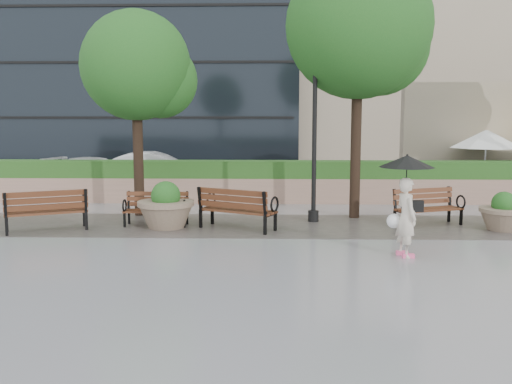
{
  "coord_description": "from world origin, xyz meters",
  "views": [
    {
      "loc": [
        -0.28,
        -11.37,
        2.81
      ],
      "look_at": [
        -0.66,
        1.29,
        1.1
      ],
      "focal_mm": 40.0,
      "sensor_mm": 36.0,
      "label": 1
    }
  ],
  "objects_px": {
    "bench_0": "(47,219)",
    "planter_left": "(166,210)",
    "planter_right": "(503,215)",
    "pedestrian": "(406,195)",
    "bench_2": "(237,217)",
    "lamppost": "(314,150)",
    "car_left": "(97,173)",
    "bench_1": "(156,216)",
    "car_right": "(155,170)",
    "bench_3": "(428,215)"
  },
  "relations": [
    {
      "from": "planter_left",
      "to": "pedestrian",
      "type": "relative_size",
      "value": 0.7
    },
    {
      "from": "planter_left",
      "to": "car_right",
      "type": "bearing_deg",
      "value": 103.5
    },
    {
      "from": "planter_right",
      "to": "car_right",
      "type": "distance_m",
      "value": 12.84
    },
    {
      "from": "car_left",
      "to": "car_right",
      "type": "xyz_separation_m",
      "value": [
        2.31,
        -0.06,
        0.11
      ]
    },
    {
      "from": "bench_1",
      "to": "car_right",
      "type": "height_order",
      "value": "car_right"
    },
    {
      "from": "car_left",
      "to": "planter_left",
      "type": "bearing_deg",
      "value": -137.31
    },
    {
      "from": "pedestrian",
      "to": "planter_right",
      "type": "bearing_deg",
      "value": -64.1
    },
    {
      "from": "bench_0",
      "to": "car_right",
      "type": "bearing_deg",
      "value": -121.29
    },
    {
      "from": "bench_3",
      "to": "car_left",
      "type": "relative_size",
      "value": 0.45
    },
    {
      "from": "bench_0",
      "to": "pedestrian",
      "type": "relative_size",
      "value": 1.0
    },
    {
      "from": "bench_2",
      "to": "car_left",
      "type": "xyz_separation_m",
      "value": [
        -5.96,
        7.95,
        0.29
      ]
    },
    {
      "from": "car_left",
      "to": "car_right",
      "type": "bearing_deg",
      "value": -76.97
    },
    {
      "from": "bench_0",
      "to": "planter_right",
      "type": "xyz_separation_m",
      "value": [
        11.16,
        0.43,
        0.07
      ]
    },
    {
      "from": "bench_2",
      "to": "lamppost",
      "type": "bearing_deg",
      "value": -123.9
    },
    {
      "from": "bench_0",
      "to": "lamppost",
      "type": "bearing_deg",
      "value": 167.79
    },
    {
      "from": "bench_1",
      "to": "car_right",
      "type": "bearing_deg",
      "value": 102.04
    },
    {
      "from": "bench_2",
      "to": "lamppost",
      "type": "xyz_separation_m",
      "value": [
        1.96,
        1.1,
        1.61
      ]
    },
    {
      "from": "bench_0",
      "to": "bench_3",
      "type": "height_order",
      "value": "bench_0"
    },
    {
      "from": "planter_right",
      "to": "car_right",
      "type": "xyz_separation_m",
      "value": [
        -10.19,
        7.81,
        0.33
      ]
    },
    {
      "from": "bench_2",
      "to": "pedestrian",
      "type": "xyz_separation_m",
      "value": [
        3.53,
        -2.58,
        0.92
      ]
    },
    {
      "from": "pedestrian",
      "to": "bench_3",
      "type": "bearing_deg",
      "value": -37.92
    },
    {
      "from": "bench_2",
      "to": "planter_left",
      "type": "xyz_separation_m",
      "value": [
        -1.79,
        0.15,
        0.16
      ]
    },
    {
      "from": "bench_1",
      "to": "car_right",
      "type": "relative_size",
      "value": 0.38
    },
    {
      "from": "bench_1",
      "to": "pedestrian",
      "type": "distance_m",
      "value": 6.43
    },
    {
      "from": "bench_1",
      "to": "planter_right",
      "type": "height_order",
      "value": "planter_right"
    },
    {
      "from": "car_left",
      "to": "bench_0",
      "type": "bearing_deg",
      "value": -156.29
    },
    {
      "from": "bench_1",
      "to": "bench_2",
      "type": "distance_m",
      "value": 2.13
    },
    {
      "from": "lamppost",
      "to": "planter_left",
      "type": "bearing_deg",
      "value": -165.75
    },
    {
      "from": "planter_left",
      "to": "car_left",
      "type": "bearing_deg",
      "value": 118.08
    },
    {
      "from": "bench_0",
      "to": "pedestrian",
      "type": "height_order",
      "value": "pedestrian"
    },
    {
      "from": "bench_0",
      "to": "bench_3",
      "type": "distance_m",
      "value": 9.54
    },
    {
      "from": "bench_0",
      "to": "car_right",
      "type": "relative_size",
      "value": 0.48
    },
    {
      "from": "bench_0",
      "to": "planter_left",
      "type": "height_order",
      "value": "planter_left"
    },
    {
      "from": "lamppost",
      "to": "bench_1",
      "type": "bearing_deg",
      "value": -170.2
    },
    {
      "from": "bench_0",
      "to": "bench_1",
      "type": "relative_size",
      "value": 1.26
    },
    {
      "from": "bench_0",
      "to": "car_left",
      "type": "xyz_separation_m",
      "value": [
        -1.33,
        8.3,
        0.29
      ]
    },
    {
      "from": "bench_3",
      "to": "bench_1",
      "type": "bearing_deg",
      "value": 161.68
    },
    {
      "from": "bench_3",
      "to": "bench_0",
      "type": "bearing_deg",
      "value": 165.53
    },
    {
      "from": "pedestrian",
      "to": "bench_1",
      "type": "bearing_deg",
      "value": 46.49
    },
    {
      "from": "planter_right",
      "to": "pedestrian",
      "type": "bearing_deg",
      "value": -138.48
    },
    {
      "from": "bench_2",
      "to": "planter_right",
      "type": "distance_m",
      "value": 6.53
    },
    {
      "from": "bench_2",
      "to": "lamppost",
      "type": "distance_m",
      "value": 2.76
    },
    {
      "from": "bench_2",
      "to": "car_right",
      "type": "distance_m",
      "value": 8.7
    },
    {
      "from": "lamppost",
      "to": "pedestrian",
      "type": "bearing_deg",
      "value": -66.88
    },
    {
      "from": "planter_left",
      "to": "pedestrian",
      "type": "distance_m",
      "value": 6.02
    },
    {
      "from": "planter_left",
      "to": "car_right",
      "type": "xyz_separation_m",
      "value": [
        -1.86,
        7.75,
        0.24
      ]
    },
    {
      "from": "planter_right",
      "to": "bench_3",
      "type": "bearing_deg",
      "value": 160.91
    },
    {
      "from": "bench_1",
      "to": "car_right",
      "type": "xyz_separation_m",
      "value": [
        -1.56,
        7.49,
        0.45
      ]
    },
    {
      "from": "lamppost",
      "to": "pedestrian",
      "type": "xyz_separation_m",
      "value": [
        1.57,
        -3.68,
        -0.69
      ]
    },
    {
      "from": "bench_3",
      "to": "pedestrian",
      "type": "xyz_separation_m",
      "value": [
        -1.33,
        -3.24,
        0.95
      ]
    }
  ]
}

